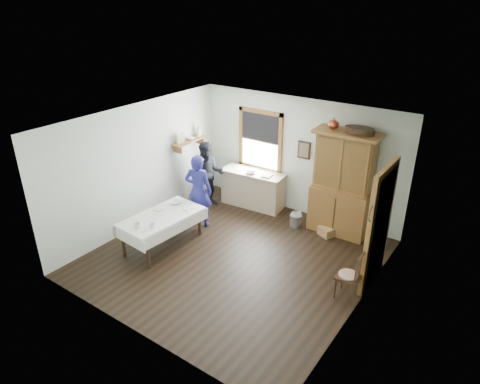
% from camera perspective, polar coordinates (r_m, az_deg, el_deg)
% --- Properties ---
extents(room, '(5.01, 5.01, 2.70)m').
position_cam_1_polar(room, '(7.83, -0.85, -0.49)').
color(room, black).
rests_on(room, ground).
extents(window, '(1.18, 0.07, 1.48)m').
position_cam_1_polar(window, '(10.15, 2.73, 7.31)').
color(window, white).
rests_on(window, room).
extents(doorway, '(0.09, 1.14, 2.22)m').
position_cam_1_polar(doorway, '(7.66, 18.17, -4.04)').
color(doorway, '#3F372D').
rests_on(doorway, room).
extents(wall_shelf, '(0.24, 1.00, 0.44)m').
position_cam_1_polar(wall_shelf, '(10.25, -6.63, 6.99)').
color(wall_shelf, olive).
rests_on(wall_shelf, room).
extents(framed_picture, '(0.30, 0.04, 0.40)m').
position_cam_1_polar(framed_picture, '(9.64, 8.51, 5.55)').
color(framed_picture, '#332112').
rests_on(framed_picture, room).
extents(rug_beater, '(0.01, 0.27, 0.27)m').
position_cam_1_polar(rug_beater, '(6.94, 17.31, -1.85)').
color(rug_beater, black).
rests_on(rug_beater, room).
extents(work_counter, '(1.58, 0.71, 0.88)m').
position_cam_1_polar(work_counter, '(10.29, 1.72, 0.44)').
color(work_counter, tan).
rests_on(work_counter, room).
extents(china_hutch, '(1.34, 0.66, 2.25)m').
position_cam_1_polar(china_hutch, '(9.12, 13.47, 1.08)').
color(china_hutch, olive).
rests_on(china_hutch, room).
extents(dining_table, '(1.04, 1.78, 0.68)m').
position_cam_1_polar(dining_table, '(8.85, -10.26, -5.07)').
color(dining_table, white).
rests_on(dining_table, room).
extents(spindle_chair, '(0.42, 0.42, 0.90)m').
position_cam_1_polar(spindle_chair, '(7.50, 14.30, -10.63)').
color(spindle_chair, '#332112').
rests_on(spindle_chair, room).
extents(pail, '(0.32, 0.32, 0.28)m').
position_cam_1_polar(pail, '(9.57, 7.44, -3.79)').
color(pail, '#989CA0').
rests_on(pail, room).
extents(wicker_basket, '(0.38, 0.34, 0.19)m').
position_cam_1_polar(wicker_basket, '(9.34, 11.37, -5.20)').
color(wicker_basket, '#B07F50').
rests_on(wicker_basket, room).
extents(woman_blue, '(0.65, 0.54, 1.53)m').
position_cam_1_polar(woman_blue, '(9.32, -5.54, -0.18)').
color(woman_blue, navy).
rests_on(woman_blue, room).
extents(figure_dark, '(0.91, 0.88, 1.47)m').
position_cam_1_polar(figure_dark, '(10.23, -4.29, 2.06)').
color(figure_dark, black).
rests_on(figure_dark, room).
extents(table_cup_a, '(0.16, 0.16, 0.09)m').
position_cam_1_polar(table_cup_a, '(8.32, -13.54, -4.38)').
color(table_cup_a, white).
rests_on(table_cup_a, dining_table).
extents(table_cup_b, '(0.11, 0.11, 0.09)m').
position_cam_1_polar(table_cup_b, '(8.27, -11.61, -4.38)').
color(table_cup_b, white).
rests_on(table_cup_b, dining_table).
extents(table_bowl, '(0.29, 0.29, 0.06)m').
position_cam_1_polar(table_bowl, '(9.11, -8.57, -1.37)').
color(table_bowl, white).
rests_on(table_bowl, dining_table).
extents(counter_book, '(0.21, 0.26, 0.02)m').
position_cam_1_polar(counter_book, '(9.94, 3.08, 2.33)').
color(counter_book, '#725C4C').
rests_on(counter_book, work_counter).
extents(counter_bowl, '(0.24, 0.24, 0.06)m').
position_cam_1_polar(counter_bowl, '(9.99, 1.36, 2.62)').
color(counter_bowl, white).
rests_on(counter_bowl, work_counter).
extents(shelf_bowl, '(0.22, 0.22, 0.05)m').
position_cam_1_polar(shelf_bowl, '(10.25, -6.59, 7.13)').
color(shelf_bowl, white).
rests_on(shelf_bowl, wall_shelf).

